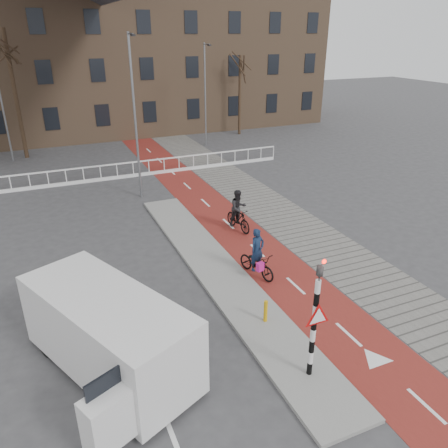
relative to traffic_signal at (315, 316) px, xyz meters
name	(u,v)px	position (x,y,z in m)	size (l,w,h in m)	color
ground	(289,328)	(0.60, 2.02, -1.99)	(120.00, 120.00, 0.00)	#38383A
bike_lane	(213,209)	(2.10, 12.02, -1.98)	(2.50, 60.00, 0.01)	maroon
sidewalk	(261,202)	(4.90, 12.02, -1.98)	(3.00, 60.00, 0.01)	slate
curb_island	(218,271)	(-0.10, 6.02, -1.93)	(1.80, 16.00, 0.12)	gray
traffic_signal	(315,316)	(0.00, 0.00, 0.00)	(0.80, 0.80, 3.68)	black
bollard	(266,311)	(0.02, 2.50, -1.50)	(0.12, 0.12, 0.73)	#CC960B
cyclist_near	(257,260)	(1.15, 5.27, -1.35)	(1.08, 1.91, 1.89)	black
cyclist_far	(238,214)	(2.23, 9.22, -1.18)	(0.91, 1.85, 1.93)	black
van	(109,332)	(-4.73, 2.44, -0.79)	(4.12, 5.71, 2.28)	silver
railing	(67,180)	(-4.40, 19.02, -1.68)	(28.00, 0.10, 0.99)	silver
townhouse_row	(61,38)	(-2.40, 34.02, 5.82)	(46.00, 10.00, 15.90)	#7F6047
tree_mid	(16,96)	(-6.47, 26.62, 2.31)	(0.28, 0.28, 8.60)	black
tree_right	(240,96)	(10.94, 27.49, 1.27)	(0.23, 0.23, 6.52)	black
streetlight_near	(135,120)	(-0.81, 15.31, 2.21)	(0.12, 0.12, 8.39)	slate
streetlight_left	(2,103)	(-7.37, 26.02, 2.01)	(0.12, 0.12, 8.00)	slate
streetlight_right	(205,96)	(6.75, 24.85, 1.81)	(0.12, 0.12, 7.60)	slate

